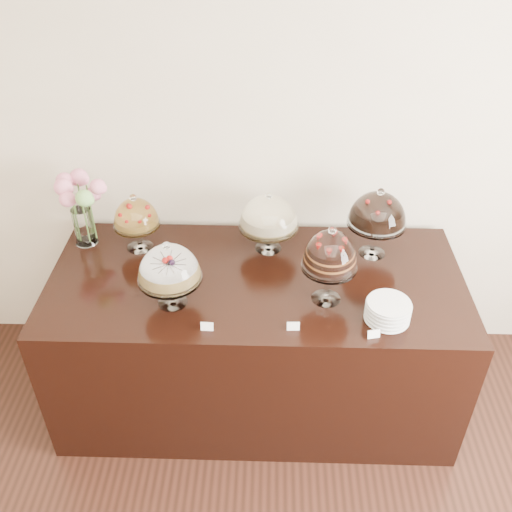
{
  "coord_description": "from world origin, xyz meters",
  "views": [
    {
      "loc": [
        -0.21,
        0.09,
        2.78
      ],
      "look_at": [
        -0.28,
        2.4,
        1.08
      ],
      "focal_mm": 40.0,
      "sensor_mm": 36.0,
      "label": 1
    }
  ],
  "objects_px": {
    "display_counter": "(256,339)",
    "cake_stand_fruit_tart": "(136,216)",
    "cake_stand_cheesecake": "(269,215)",
    "plate_stack": "(388,311)",
    "cake_stand_dark_choco": "(378,212)",
    "flower_vase": "(79,201)",
    "cake_stand_sugar_sponge": "(169,267)",
    "cake_stand_choco_layer": "(330,253)"
  },
  "relations": [
    {
      "from": "cake_stand_cheesecake",
      "to": "flower_vase",
      "type": "bearing_deg",
      "value": 178.7
    },
    {
      "from": "cake_stand_fruit_tart",
      "to": "cake_stand_cheesecake",
      "type": "bearing_deg",
      "value": 0.89
    },
    {
      "from": "cake_stand_sugar_sponge",
      "to": "plate_stack",
      "type": "bearing_deg",
      "value": -5.12
    },
    {
      "from": "flower_vase",
      "to": "display_counter",
      "type": "bearing_deg",
      "value": -16.9
    },
    {
      "from": "cake_stand_dark_choco",
      "to": "flower_vase",
      "type": "relative_size",
      "value": 0.97
    },
    {
      "from": "cake_stand_choco_layer",
      "to": "cake_stand_cheesecake",
      "type": "relative_size",
      "value": 1.2
    },
    {
      "from": "cake_stand_choco_layer",
      "to": "display_counter",
      "type": "bearing_deg",
      "value": 156.22
    },
    {
      "from": "display_counter",
      "to": "cake_stand_sugar_sponge",
      "type": "xyz_separation_m",
      "value": [
        -0.41,
        -0.21,
        0.67
      ]
    },
    {
      "from": "cake_stand_sugar_sponge",
      "to": "cake_stand_choco_layer",
      "type": "bearing_deg",
      "value": 3.81
    },
    {
      "from": "cake_stand_sugar_sponge",
      "to": "cake_stand_fruit_tart",
      "type": "relative_size",
      "value": 1.07
    },
    {
      "from": "cake_stand_dark_choco",
      "to": "cake_stand_fruit_tart",
      "type": "relative_size",
      "value": 1.2
    },
    {
      "from": "cake_stand_dark_choco",
      "to": "flower_vase",
      "type": "xyz_separation_m",
      "value": [
        -1.62,
        0.05,
        0.0
      ]
    },
    {
      "from": "flower_vase",
      "to": "plate_stack",
      "type": "distance_m",
      "value": 1.74
    },
    {
      "from": "display_counter",
      "to": "cake_stand_fruit_tart",
      "type": "bearing_deg",
      "value": 158.62
    },
    {
      "from": "cake_stand_dark_choco",
      "to": "cake_stand_fruit_tart",
      "type": "distance_m",
      "value": 1.31
    },
    {
      "from": "plate_stack",
      "to": "cake_stand_cheesecake",
      "type": "bearing_deg",
      "value": 135.19
    },
    {
      "from": "cake_stand_cheesecake",
      "to": "plate_stack",
      "type": "xyz_separation_m",
      "value": [
        0.58,
        -0.58,
        -0.17
      ]
    },
    {
      "from": "cake_stand_dark_choco",
      "to": "plate_stack",
      "type": "xyz_separation_m",
      "value": [
        -0.0,
        -0.55,
        -0.22
      ]
    },
    {
      "from": "display_counter",
      "to": "cake_stand_cheesecake",
      "type": "distance_m",
      "value": 0.73
    },
    {
      "from": "plate_stack",
      "to": "cake_stand_fruit_tart",
      "type": "bearing_deg",
      "value": 156.66
    },
    {
      "from": "cake_stand_dark_choco",
      "to": "cake_stand_sugar_sponge",
      "type": "bearing_deg",
      "value": -156.81
    },
    {
      "from": "cake_stand_choco_layer",
      "to": "cake_stand_cheesecake",
      "type": "height_order",
      "value": "cake_stand_choco_layer"
    },
    {
      "from": "cake_stand_sugar_sponge",
      "to": "flower_vase",
      "type": "height_order",
      "value": "flower_vase"
    },
    {
      "from": "cake_stand_fruit_tart",
      "to": "display_counter",
      "type": "bearing_deg",
      "value": -21.38
    },
    {
      "from": "cake_stand_sugar_sponge",
      "to": "cake_stand_fruit_tart",
      "type": "bearing_deg",
      "value": 118.58
    },
    {
      "from": "cake_stand_choco_layer",
      "to": "cake_stand_fruit_tart",
      "type": "bearing_deg",
      "value": 157.77
    },
    {
      "from": "cake_stand_choco_layer",
      "to": "cake_stand_dark_choco",
      "type": "bearing_deg",
      "value": 54.59
    },
    {
      "from": "cake_stand_choco_layer",
      "to": "plate_stack",
      "type": "height_order",
      "value": "cake_stand_choco_layer"
    },
    {
      "from": "cake_stand_sugar_sponge",
      "to": "cake_stand_dark_choco",
      "type": "bearing_deg",
      "value": 23.19
    },
    {
      "from": "display_counter",
      "to": "cake_stand_sugar_sponge",
      "type": "relative_size",
      "value": 5.99
    },
    {
      "from": "display_counter",
      "to": "cake_stand_fruit_tart",
      "type": "height_order",
      "value": "cake_stand_fruit_tart"
    },
    {
      "from": "cake_stand_sugar_sponge",
      "to": "cake_stand_dark_choco",
      "type": "height_order",
      "value": "cake_stand_dark_choco"
    },
    {
      "from": "display_counter",
      "to": "cake_stand_dark_choco",
      "type": "bearing_deg",
      "value": 20.76
    },
    {
      "from": "cake_stand_dark_choco",
      "to": "cake_stand_choco_layer",
      "type": "bearing_deg",
      "value": -125.41
    },
    {
      "from": "cake_stand_choco_layer",
      "to": "flower_vase",
      "type": "relative_size",
      "value": 1.03
    },
    {
      "from": "cake_stand_cheesecake",
      "to": "plate_stack",
      "type": "bearing_deg",
      "value": -44.81
    },
    {
      "from": "cake_stand_dark_choco",
      "to": "cake_stand_fruit_tart",
      "type": "xyz_separation_m",
      "value": [
        -1.31,
        0.02,
        -0.06
      ]
    },
    {
      "from": "display_counter",
      "to": "plate_stack",
      "type": "relative_size",
      "value": 10.36
    },
    {
      "from": "display_counter",
      "to": "cake_stand_cheesecake",
      "type": "xyz_separation_m",
      "value": [
        0.06,
        0.27,
        0.67
      ]
    },
    {
      "from": "cake_stand_choco_layer",
      "to": "plate_stack",
      "type": "distance_m",
      "value": 0.39
    },
    {
      "from": "cake_stand_sugar_sponge",
      "to": "cake_stand_dark_choco",
      "type": "xyz_separation_m",
      "value": [
        1.05,
        0.45,
        0.05
      ]
    },
    {
      "from": "display_counter",
      "to": "flower_vase",
      "type": "height_order",
      "value": "flower_vase"
    }
  ]
}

